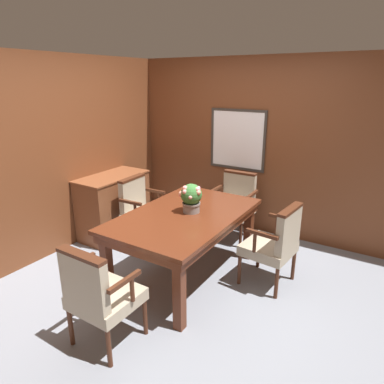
{
  "coord_description": "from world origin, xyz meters",
  "views": [
    {
      "loc": [
        1.86,
        -2.78,
        2.15
      ],
      "look_at": [
        -0.03,
        0.25,
        0.97
      ],
      "focal_mm": 32.0,
      "sensor_mm": 36.0,
      "label": 1
    }
  ],
  "objects_px": {
    "chair_left_far": "(141,208)",
    "potted_plant": "(191,197)",
    "dining_table": "(185,221)",
    "chair_right_far": "(275,242)",
    "chair_head_far": "(235,202)",
    "chair_head_near": "(99,293)",
    "sideboard_cabinet": "(114,205)"
  },
  "relations": [
    {
      "from": "chair_left_far",
      "to": "potted_plant",
      "type": "height_order",
      "value": "potted_plant"
    },
    {
      "from": "dining_table",
      "to": "chair_right_far",
      "type": "distance_m",
      "value": 0.99
    },
    {
      "from": "chair_head_far",
      "to": "chair_left_far",
      "type": "xyz_separation_m",
      "value": [
        -0.96,
        -0.88,
        0.0
      ]
    },
    {
      "from": "chair_head_near",
      "to": "sideboard_cabinet",
      "type": "xyz_separation_m",
      "value": [
        -1.47,
        1.67,
        -0.07
      ]
    },
    {
      "from": "dining_table",
      "to": "sideboard_cabinet",
      "type": "distance_m",
      "value": 1.54
    },
    {
      "from": "chair_head_far",
      "to": "sideboard_cabinet",
      "type": "xyz_separation_m",
      "value": [
        -1.5,
        -0.85,
        -0.07
      ]
    },
    {
      "from": "dining_table",
      "to": "chair_head_far",
      "type": "distance_m",
      "value": 1.26
    },
    {
      "from": "chair_head_far",
      "to": "chair_head_near",
      "type": "xyz_separation_m",
      "value": [
        -0.03,
        -2.52,
        0.0
      ]
    },
    {
      "from": "dining_table",
      "to": "chair_head_near",
      "type": "height_order",
      "value": "chair_head_near"
    },
    {
      "from": "potted_plant",
      "to": "sideboard_cabinet",
      "type": "height_order",
      "value": "potted_plant"
    },
    {
      "from": "chair_right_far",
      "to": "chair_left_far",
      "type": "bearing_deg",
      "value": -84.64
    },
    {
      "from": "chair_right_far",
      "to": "chair_head_near",
      "type": "height_order",
      "value": "same"
    },
    {
      "from": "dining_table",
      "to": "chair_head_near",
      "type": "xyz_separation_m",
      "value": [
        -0.0,
        -1.27,
        -0.16
      ]
    },
    {
      "from": "chair_right_far",
      "to": "potted_plant",
      "type": "relative_size",
      "value": 2.9
    },
    {
      "from": "dining_table",
      "to": "potted_plant",
      "type": "distance_m",
      "value": 0.28
    },
    {
      "from": "sideboard_cabinet",
      "to": "chair_left_far",
      "type": "bearing_deg",
      "value": -2.99
    },
    {
      "from": "potted_plant",
      "to": "sideboard_cabinet",
      "type": "relative_size",
      "value": 0.31
    },
    {
      "from": "chair_head_near",
      "to": "chair_left_far",
      "type": "bearing_deg",
      "value": -59.77
    },
    {
      "from": "dining_table",
      "to": "chair_left_far",
      "type": "height_order",
      "value": "chair_left_far"
    },
    {
      "from": "chair_head_far",
      "to": "chair_left_far",
      "type": "height_order",
      "value": "same"
    },
    {
      "from": "dining_table",
      "to": "chair_head_far",
      "type": "height_order",
      "value": "chair_head_far"
    },
    {
      "from": "dining_table",
      "to": "chair_left_far",
      "type": "relative_size",
      "value": 1.88
    },
    {
      "from": "chair_left_far",
      "to": "chair_head_near",
      "type": "height_order",
      "value": "same"
    },
    {
      "from": "chair_right_far",
      "to": "potted_plant",
      "type": "distance_m",
      "value": 1.01
    },
    {
      "from": "dining_table",
      "to": "chair_head_far",
      "type": "relative_size",
      "value": 1.88
    },
    {
      "from": "chair_left_far",
      "to": "sideboard_cabinet",
      "type": "bearing_deg",
      "value": 84.3
    },
    {
      "from": "chair_head_near",
      "to": "sideboard_cabinet",
      "type": "relative_size",
      "value": 0.9
    },
    {
      "from": "potted_plant",
      "to": "dining_table",
      "type": "bearing_deg",
      "value": -119.76
    },
    {
      "from": "chair_head_near",
      "to": "potted_plant",
      "type": "height_order",
      "value": "potted_plant"
    },
    {
      "from": "chair_head_near",
      "to": "sideboard_cabinet",
      "type": "height_order",
      "value": "chair_head_near"
    },
    {
      "from": "chair_head_far",
      "to": "potted_plant",
      "type": "distance_m",
      "value": 1.26
    },
    {
      "from": "sideboard_cabinet",
      "to": "chair_right_far",
      "type": "bearing_deg",
      "value": -0.9
    }
  ]
}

